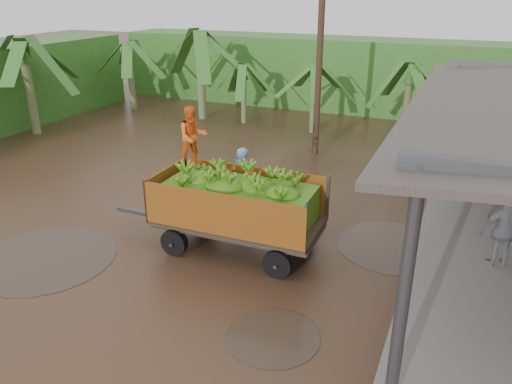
% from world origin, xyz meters
% --- Properties ---
extents(ground, '(100.00, 100.00, 0.00)m').
position_xyz_m(ground, '(0.00, 0.00, 0.00)').
color(ground, black).
rests_on(ground, ground).
extents(hedge_north, '(22.00, 3.00, 3.60)m').
position_xyz_m(hedge_north, '(-2.00, 16.00, 1.80)').
color(hedge_north, '#2D661E').
rests_on(hedge_north, ground).
extents(banana_trailer, '(5.61, 2.04, 3.40)m').
position_xyz_m(banana_trailer, '(0.95, -0.19, 1.23)').
color(banana_trailer, '#BC6C1A').
rests_on(banana_trailer, ground).
extents(man_blue, '(0.80, 0.64, 1.90)m').
position_xyz_m(man_blue, '(0.10, 2.02, 0.95)').
color(man_blue, '#658BB9').
rests_on(man_blue, ground).
extents(man_grey, '(1.21, 0.91, 1.90)m').
position_xyz_m(man_grey, '(6.89, 1.42, 0.95)').
color(man_grey, gray).
rests_on(man_grey, ground).
extents(utility_pole, '(1.20, 0.24, 8.30)m').
position_xyz_m(utility_pole, '(0.44, 7.94, 4.21)').
color(utility_pole, '#47301E').
rests_on(utility_pole, ground).
extents(banana_plants, '(24.72, 21.22, 4.27)m').
position_xyz_m(banana_plants, '(-5.65, 6.38, 1.88)').
color(banana_plants, '#2D661E').
rests_on(banana_plants, ground).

